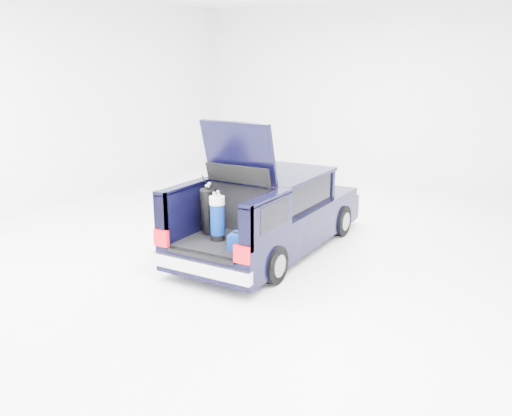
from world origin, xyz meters
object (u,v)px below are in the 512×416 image
Objects in this scene: blue_golf_bag at (217,218)px; red_suitcase at (257,227)px; black_golf_bag at (209,211)px; blue_duffel at (246,242)px; car at (273,213)px.

red_suitcase is at bearing 15.60° from blue_golf_bag.
black_golf_bag is 0.34m from blue_golf_bag.
blue_duffel is (0.64, -0.16, -0.25)m from blue_golf_bag.
blue_duffel is (0.00, -0.33, -0.14)m from red_suitcase.
blue_duffel is at bearing -74.09° from car.
blue_golf_bag is at bearing -48.33° from black_golf_bag.
red_suitcase is at bearing -70.66° from car.
blue_golf_bag is (-0.14, -1.59, 0.30)m from car.
red_suitcase reaches higher than blue_duffel.
black_golf_bag is 1.59× the size of blue_duffel.
blue_duffel is (0.93, -0.34, -0.27)m from black_golf_bag.
black_golf_bag is (-0.93, 0.01, 0.13)m from red_suitcase.
black_golf_bag reaches higher than red_suitcase.
red_suitcase is 0.69× the size of blue_golf_bag.
blue_golf_bag is (0.29, -0.17, -0.02)m from black_golf_bag.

